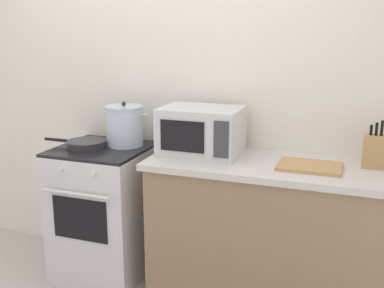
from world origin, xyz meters
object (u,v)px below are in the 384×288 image
knife_block (374,151)px  frying_pan (86,144)px  stock_pot (124,126)px  cutting_board (310,166)px  microwave (201,131)px  stove (105,211)px

knife_block → frying_pan: bearing=-174.2°
stock_pot → cutting_board: bearing=-5.0°
microwave → cutting_board: bearing=-6.5°
frying_pan → cutting_board: (1.47, 0.04, -0.02)m
stock_pot → microwave: size_ratio=0.68×
stock_pot → frying_pan: (-0.22, -0.15, -0.11)m
cutting_board → knife_block: 0.38m
frying_pan → microwave: (0.78, 0.12, 0.12)m
cutting_board → stock_pot: bearing=175.0°
microwave → cutting_board: size_ratio=1.39×
knife_block → stove: bearing=-175.3°
frying_pan → knife_block: (1.81, 0.18, 0.07)m
microwave → knife_block: bearing=3.4°
cutting_board → knife_block: (0.34, 0.14, 0.09)m
stock_pot → stove: bearing=-137.1°
stove → stock_pot: 0.62m
frying_pan → knife_block: size_ratio=1.65×
stock_pot → cutting_board: (1.25, -0.11, -0.13)m
frying_pan → cutting_board: 1.47m
stock_pot → cutting_board: stock_pot is taller
knife_block → cutting_board: bearing=-157.8°
knife_block → microwave: bearing=-176.6°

